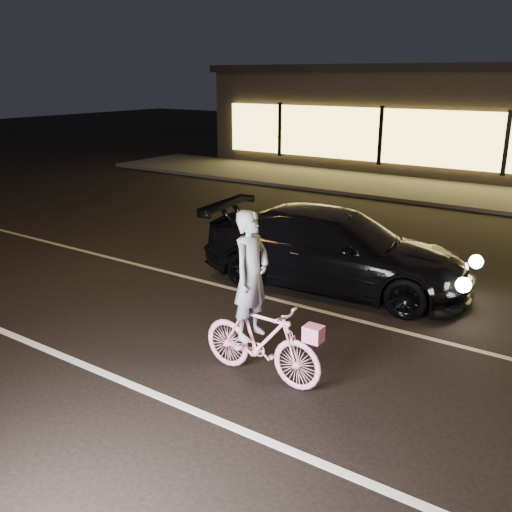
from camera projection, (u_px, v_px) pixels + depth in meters
The scene contains 6 objects.
ground at pixel (259, 359), 7.97m from camera, with size 90.00×90.00×0.00m, color black.
lane_stripe_near at pixel (188, 408), 6.79m from camera, with size 60.00×0.12×0.01m, color silver.
lane_stripe_far at pixel (326, 312), 9.54m from camera, with size 60.00×0.10×0.01m, color gray.
sidewalk at pixel (488, 198), 18.16m from camera, with size 30.00×4.00×0.12m, color #383533.
cyclist at pixel (258, 321), 7.28m from camera, with size 1.77×0.61×2.23m.
sedan at pixel (335, 249), 10.51m from camera, with size 5.16×2.54×1.44m.
Camera 1 is at (4.02, -5.92, 3.80)m, focal length 40.00 mm.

